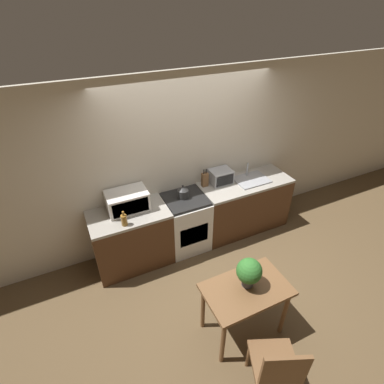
% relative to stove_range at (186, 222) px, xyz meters
% --- Properties ---
extents(ground_plane, '(16.00, 16.00, 0.00)m').
position_rel_stove_range_xyz_m(ground_plane, '(0.20, -0.77, -0.45)').
color(ground_plane, brown).
extents(wall_back, '(10.00, 0.06, 2.60)m').
position_rel_stove_range_xyz_m(wall_back, '(0.20, 0.34, 0.85)').
color(wall_back, beige).
rests_on(wall_back, ground_plane).
extents(counter_left_run, '(1.08, 0.62, 0.90)m').
position_rel_stove_range_xyz_m(counter_left_run, '(-0.85, 0.00, 0.00)').
color(counter_left_run, '#4C2D19').
rests_on(counter_left_run, ground_plane).
extents(counter_right_run, '(1.48, 0.62, 0.90)m').
position_rel_stove_range_xyz_m(counter_right_run, '(1.05, 0.00, 0.00)').
color(counter_right_run, '#4C2D19').
rests_on(counter_right_run, ground_plane).
extents(stove_range, '(0.62, 0.62, 0.90)m').
position_rel_stove_range_xyz_m(stove_range, '(0.00, 0.00, 0.00)').
color(stove_range, silver).
rests_on(stove_range, ground_plane).
extents(kettle, '(0.16, 0.16, 0.21)m').
position_rel_stove_range_xyz_m(kettle, '(-0.02, 0.04, 0.54)').
color(kettle, '#2D2D2D').
rests_on(kettle, stove_range).
extents(microwave, '(0.55, 0.36, 0.27)m').
position_rel_stove_range_xyz_m(microwave, '(-0.81, 0.11, 0.59)').
color(microwave, silver).
rests_on(microwave, counter_left_run).
extents(bottle, '(0.08, 0.08, 0.21)m').
position_rel_stove_range_xyz_m(bottle, '(-0.95, -0.21, 0.53)').
color(bottle, olive).
rests_on(bottle, counter_left_run).
extents(knife_block, '(0.10, 0.07, 0.29)m').
position_rel_stove_range_xyz_m(knife_block, '(0.41, 0.18, 0.57)').
color(knife_block, brown).
rests_on(knife_block, counter_right_run).
extents(toaster_oven, '(0.34, 0.26, 0.22)m').
position_rel_stove_range_xyz_m(toaster_oven, '(0.67, 0.16, 0.56)').
color(toaster_oven, '#999BA0').
rests_on(toaster_oven, counter_right_run).
extents(sink_basin, '(0.52, 0.40, 0.24)m').
position_rel_stove_range_xyz_m(sink_basin, '(1.15, 0.01, 0.47)').
color(sink_basin, '#999BA0').
rests_on(sink_basin, counter_right_run).
extents(dining_table, '(0.93, 0.58, 0.74)m').
position_rel_stove_range_xyz_m(dining_table, '(-0.00, -1.61, 0.18)').
color(dining_table, brown).
rests_on(dining_table, ground_plane).
extents(dining_chair, '(0.57, 0.57, 0.89)m').
position_rel_stove_range_xyz_m(dining_chair, '(-0.12, -2.32, 0.05)').
color(dining_chair, brown).
rests_on(dining_chair, ground_plane).
extents(potted_plant, '(0.28, 0.28, 0.35)m').
position_rel_stove_range_xyz_m(potted_plant, '(0.03, -1.57, 0.50)').
color(potted_plant, '#424247').
rests_on(potted_plant, dining_table).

